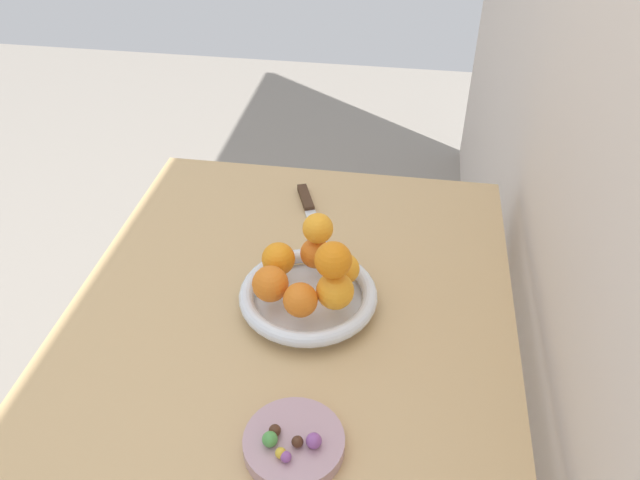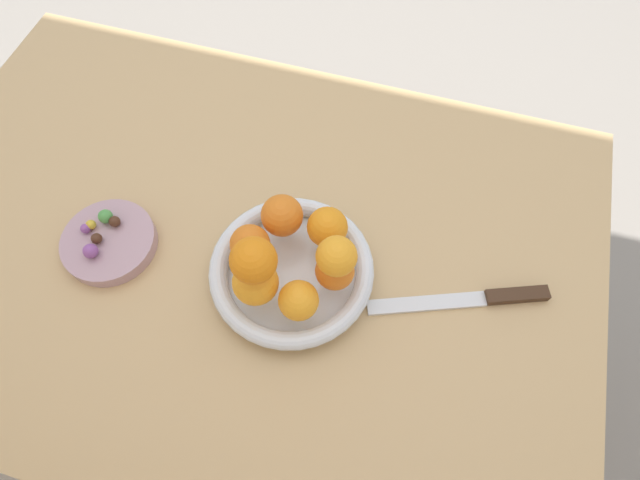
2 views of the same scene
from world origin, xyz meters
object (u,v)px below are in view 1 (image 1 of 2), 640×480
candy_dish (294,443)px  orange_6 (333,260)px  orange_4 (335,291)px  orange_7 (318,228)px  candy_ball_5 (275,430)px  fruit_bowl (308,297)px  knife (311,215)px  orange_0 (315,253)px  candy_ball_2 (270,439)px  orange_2 (270,284)px  dining_table (281,384)px  candy_ball_0 (281,453)px  orange_1 (278,259)px  orange_5 (344,269)px  candy_ball_3 (286,457)px  orange_3 (300,300)px  candy_ball_1 (314,441)px  candy_ball_4 (297,442)px

candy_dish → orange_6: (-0.25, 0.02, 0.12)m
candy_dish → orange_6: bearing=176.1°
orange_4 → orange_7: size_ratio=1.17×
candy_dish → candy_ball_5: candy_ball_5 is taller
fruit_bowl → knife: fruit_bowl is taller
orange_0 → candy_ball_2: orange_0 is taller
candy_dish → orange_2: bearing=-161.1°
dining_table → candy_ball_0: 0.24m
fruit_bowl → orange_1: orange_1 is taller
orange_7 → orange_4: bearing=24.2°
orange_5 → candy_ball_3: orange_5 is taller
orange_7 → candy_ball_5: bearing=-0.7°
candy_ball_2 → orange_3: bearing=-179.8°
candy_ball_1 → knife: 0.55m
orange_3 → orange_6: orange_6 is taller
orange_6 → candy_ball_0: size_ratio=3.95×
candy_dish → orange_5: orange_5 is taller
orange_4 → candy_ball_4: bearing=-3.2°
dining_table → orange_7: 0.27m
orange_0 → orange_2: size_ratio=0.89×
candy_dish → orange_2: size_ratio=2.30×
candy_ball_5 → orange_1: bearing=-169.2°
orange_7 → orange_2: bearing=-33.5°
dining_table → candy_ball_3: candy_ball_3 is taller
orange_0 → orange_5: same height
orange_6 → orange_2: bearing=-88.7°
candy_ball_1 → candy_ball_3: bearing=-49.9°
candy_ball_2 → candy_ball_3: size_ratio=1.43×
orange_3 → candy_ball_0: bearing=4.3°
orange_0 → orange_3: orange_3 is taller
candy_ball_1 → knife: size_ratio=0.09×
orange_4 → candy_ball_2: (0.26, -0.05, -0.04)m
fruit_bowl → orange_0: 0.08m
candy_ball_3 → knife: candy_ball_3 is taller
orange_6 → candy_ball_4: 0.28m
candy_dish → candy_ball_2: size_ratio=6.50×
orange_6 → candy_ball_4: orange_6 is taller
candy_ball_1 → candy_ball_3: (0.03, -0.03, -0.00)m
candy_ball_3 → orange_3: bearing=-174.1°
orange_2 → orange_5: 0.13m
candy_ball_0 → candy_ball_4: 0.03m
orange_7 → candy_ball_3: (0.38, 0.02, -0.09)m
orange_4 → candy_ball_3: orange_4 is taller
orange_1 → candy_ball_0: orange_1 is taller
orange_6 → candy_ball_3: size_ratio=3.97×
fruit_bowl → knife: bearing=-171.6°
orange_0 → candy_ball_4: size_ratio=3.32×
dining_table → candy_ball_4: 0.23m
orange_0 → orange_5: 0.06m
fruit_bowl → orange_3: size_ratio=4.20×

